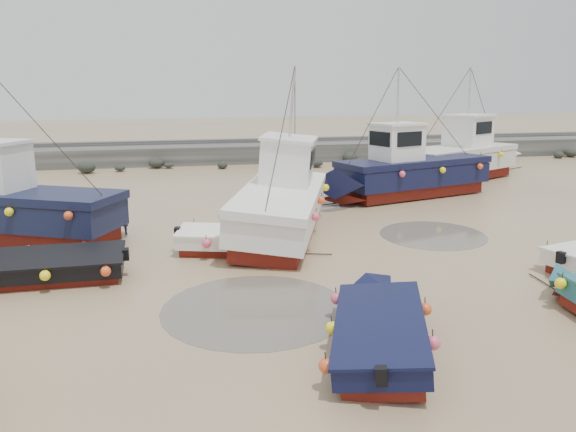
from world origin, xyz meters
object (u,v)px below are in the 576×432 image
object	(u,v)px
cabin_boat_1	(281,199)
person	(122,234)
dinghy_4	(38,265)
cabin_boat_2	(403,171)
dinghy_1	(382,324)
cabin_boat_3	(463,156)
cabin_boat_0	(7,205)
dinghy_5	(234,237)

from	to	relation	value
cabin_boat_1	person	size ratio (longest dim) A/B	6.28
dinghy_4	cabin_boat_2	size ratio (longest dim) A/B	0.61
cabin_boat_2	dinghy_1	bearing A→B (deg)	140.89
cabin_boat_3	dinghy_4	bearing A→B (deg)	-82.69
cabin_boat_0	cabin_boat_2	size ratio (longest dim) A/B	0.93
cabin_boat_2	cabin_boat_1	bearing A→B (deg)	110.22
cabin_boat_3	cabin_boat_2	bearing A→B (deg)	-78.19
dinghy_5	person	size ratio (longest dim) A/B	3.01
dinghy_5	cabin_boat_0	xyz separation A→B (m)	(-8.02, 3.08, 0.77)
cabin_boat_0	person	distance (m)	4.18
dinghy_1	cabin_boat_0	xyz separation A→B (m)	(-10.73, 10.35, 0.79)
dinghy_4	cabin_boat_3	size ratio (longest dim) A/B	0.65
dinghy_5	cabin_boat_0	bearing A→B (deg)	-96.16
cabin_boat_1	cabin_boat_3	size ratio (longest dim) A/B	1.08
cabin_boat_1	person	xyz separation A→B (m)	(-6.05, 0.72, -1.31)
dinghy_4	cabin_boat_0	distance (m)	5.28
cabin_boat_0	person	xyz separation A→B (m)	(3.96, -0.03, -1.33)
dinghy_5	cabin_boat_2	bearing A→B (deg)	144.63
dinghy_4	cabin_boat_2	world-z (taller)	cabin_boat_2
cabin_boat_0	dinghy_1	bearing A→B (deg)	-110.79
dinghy_5	cabin_boat_1	distance (m)	3.16
cabin_boat_0	cabin_boat_1	bearing A→B (deg)	-71.12
dinghy_4	person	size ratio (longest dim) A/B	3.76
dinghy_4	cabin_boat_1	world-z (taller)	cabin_boat_1
cabin_boat_2	cabin_boat_3	distance (m)	6.65
dinghy_5	person	xyz separation A→B (m)	(-4.06, 3.05, -0.56)
cabin_boat_1	cabin_boat_3	xyz separation A→B (m)	(12.20, 9.19, 0.02)
dinghy_4	dinghy_5	bearing A→B (deg)	-76.10
dinghy_5	dinghy_4	bearing A→B (deg)	-59.19
cabin_boat_0	person	size ratio (longest dim) A/B	5.74
cabin_boat_0	cabin_boat_3	bearing A→B (deg)	-46.02
dinghy_5	cabin_boat_3	distance (m)	18.30
dinghy_1	person	distance (m)	12.35
dinghy_4	cabin_boat_2	distance (m)	17.44
dinghy_4	cabin_boat_3	bearing A→B (deg)	-58.73
dinghy_5	person	bearing A→B (deg)	-112.10
dinghy_4	person	world-z (taller)	dinghy_4
cabin_boat_1	cabin_boat_3	bearing A→B (deg)	54.87
cabin_boat_0	cabin_boat_3	xyz separation A→B (m)	(22.22, 8.44, -0.00)
dinghy_1	cabin_boat_3	world-z (taller)	cabin_boat_3
dinghy_1	person	bearing A→B (deg)	141.63
dinghy_5	cabin_boat_3	bearing A→B (deg)	143.92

